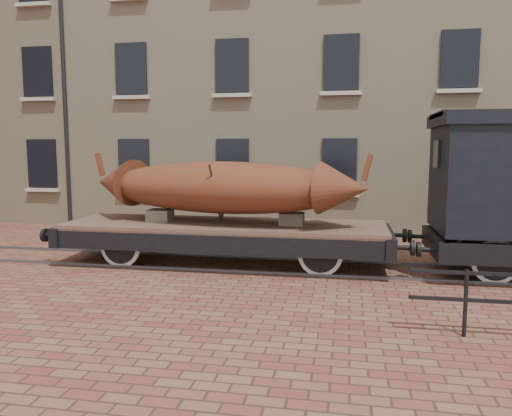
# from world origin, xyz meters

# --- Properties ---
(ground) EXTENTS (90.00, 90.00, 0.00)m
(ground) POSITION_xyz_m (0.00, 0.00, 0.00)
(ground) COLOR brown
(warehouse_cream) EXTENTS (40.00, 10.19, 14.00)m
(warehouse_cream) POSITION_xyz_m (3.00, 9.99, 7.00)
(warehouse_cream) COLOR #C5B18C
(warehouse_cream) RESTS_ON ground
(rail_track) EXTENTS (30.00, 1.52, 0.06)m
(rail_track) POSITION_xyz_m (0.00, 0.00, 0.03)
(rail_track) COLOR #59595E
(rail_track) RESTS_ON ground
(flatcar_wagon) EXTENTS (8.43, 2.29, 1.27)m
(flatcar_wagon) POSITION_xyz_m (-1.56, 0.00, 0.79)
(flatcar_wagon) COLOR brown
(flatcar_wagon) RESTS_ON ground
(iron_boat) EXTENTS (6.88, 2.81, 1.64)m
(iron_boat) POSITION_xyz_m (-1.63, -0.00, 1.84)
(iron_boat) COLOR maroon
(iron_boat) RESTS_ON flatcar_wagon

